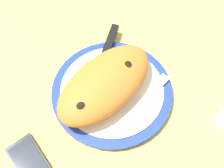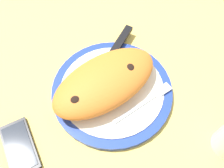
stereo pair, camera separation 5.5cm
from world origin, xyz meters
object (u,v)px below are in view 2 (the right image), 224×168
Objects in this scene: calzone at (105,81)px; smartphone at (20,147)px; plate at (112,90)px; fork at (149,99)px; knife at (116,49)px.

smartphone is at bearing 172.59° from calzone.
plate is at bearing -9.54° from smartphone.
calzone is at bearing -7.41° from smartphone.
knife reaches higher than fork.
knife reaches higher than smartphone.
knife is at bearing 33.14° from calzone.
calzone is at bearing -146.86° from knife.
knife is 1.80× the size of smartphone.
smartphone is (-28.12, 12.28, -1.41)cm from fork.
smartphone is (-24.11, 4.05, -0.29)cm from plate.
calzone is 1.75× the size of fork.
calzone is 1.16× the size of knife.
plate is at bearing -139.24° from knife.
plate reaches higher than smartphone.
calzone is at bearing 119.17° from fork.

